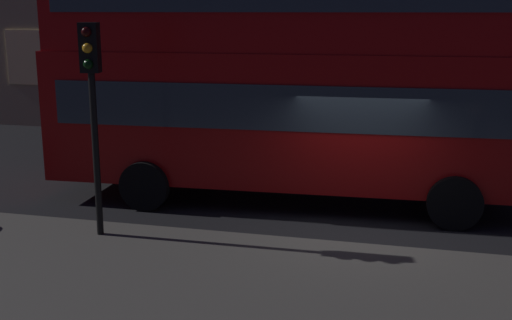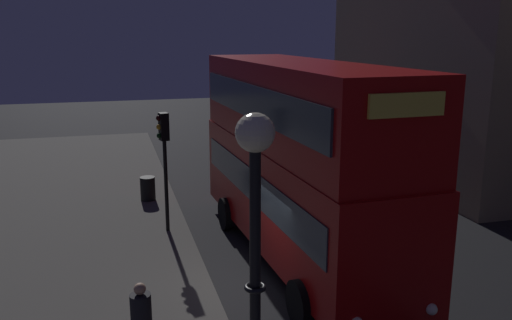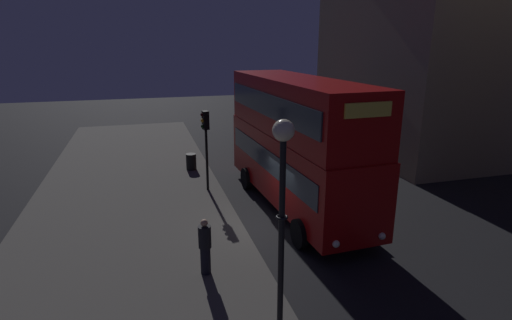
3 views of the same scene
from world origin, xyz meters
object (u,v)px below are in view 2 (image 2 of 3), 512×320
Objects in this scene: street_lamp at (255,234)px; double_decker_bus at (298,152)px; litter_bin at (148,188)px; traffic_light_near_kerb at (164,147)px.

double_decker_bus is at bearing 156.49° from street_lamp.
double_decker_bus is 1.96× the size of street_lamp.
street_lamp reaches higher than litter_bin.
traffic_light_near_kerb is at bearing 5.67° from litter_bin.
litter_bin is at bearing -178.36° from street_lamp.
double_decker_bus reaches higher than litter_bin.
street_lamp is 5.93× the size of litter_bin.
double_decker_bus is 2.74× the size of traffic_light_near_kerb.
street_lamp reaches higher than traffic_light_near_kerb.
double_decker_bus is 7.66m from litter_bin.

